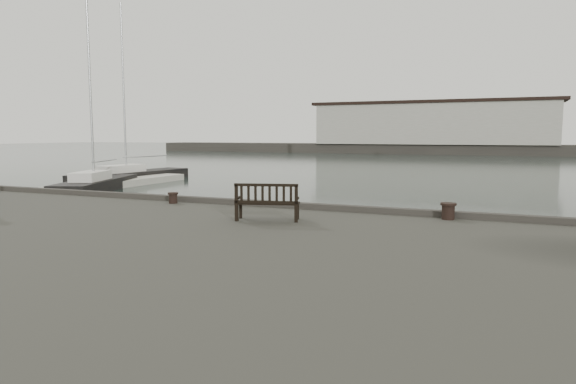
{
  "coord_description": "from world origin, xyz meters",
  "views": [
    {
      "loc": [
        6.65,
        -14.83,
        3.84
      ],
      "look_at": [
        0.47,
        -0.5,
        2.1
      ],
      "focal_mm": 32.0,
      "sensor_mm": 36.0,
      "label": 1
    }
  ],
  "objects_px": {
    "yacht_c": "(97,187)",
    "bench": "(267,209)",
    "yacht_b": "(132,178)",
    "bollard_right": "(448,211)",
    "bollard_left": "(173,198)"
  },
  "relations": [
    {
      "from": "bollard_right",
      "to": "yacht_c",
      "type": "xyz_separation_m",
      "value": [
        -24.7,
        12.87,
        -1.54
      ]
    },
    {
      "from": "bench",
      "to": "yacht_b",
      "type": "distance_m",
      "value": 31.86
    },
    {
      "from": "bench",
      "to": "bollard_left",
      "type": "relative_size",
      "value": 4.9
    },
    {
      "from": "bollard_right",
      "to": "yacht_b",
      "type": "relative_size",
      "value": 0.03
    },
    {
      "from": "bollard_left",
      "to": "yacht_b",
      "type": "distance_m",
      "value": 27.43
    },
    {
      "from": "bollard_left",
      "to": "bollard_right",
      "type": "relative_size",
      "value": 0.82
    },
    {
      "from": "bollard_left",
      "to": "bollard_right",
      "type": "xyz_separation_m",
      "value": [
        8.83,
        0.22,
        0.04
      ]
    },
    {
      "from": "bench",
      "to": "bollard_left",
      "type": "distance_m",
      "value": 4.78
    },
    {
      "from": "bollard_left",
      "to": "yacht_c",
      "type": "xyz_separation_m",
      "value": [
        -15.87,
        13.09,
        -1.5
      ]
    },
    {
      "from": "yacht_c",
      "to": "yacht_b",
      "type": "bearing_deg",
      "value": 90.94
    },
    {
      "from": "bench",
      "to": "yacht_b",
      "type": "relative_size",
      "value": 0.12
    },
    {
      "from": "bollard_left",
      "to": "yacht_b",
      "type": "height_order",
      "value": "yacht_b"
    },
    {
      "from": "yacht_c",
      "to": "bench",
      "type": "bearing_deg",
      "value": -57.82
    },
    {
      "from": "bollard_right",
      "to": "yacht_b",
      "type": "distance_m",
      "value": 33.94
    },
    {
      "from": "bollard_left",
      "to": "yacht_b",
      "type": "xyz_separation_m",
      "value": [
        -18.71,
        20.01,
        -1.5
      ]
    }
  ]
}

